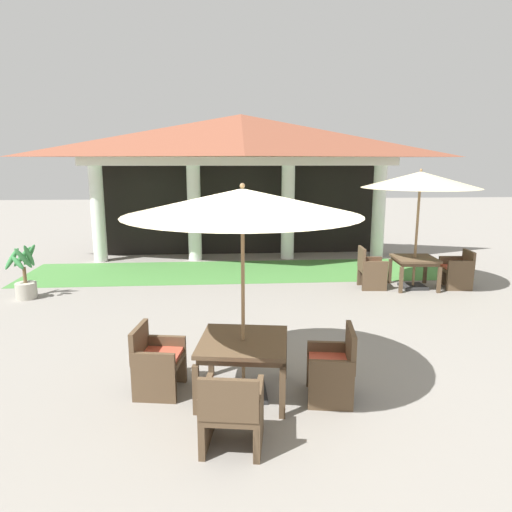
{
  "coord_description": "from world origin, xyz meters",
  "views": [
    {
      "loc": [
        -0.55,
        -5.08,
        2.81
      ],
      "look_at": [
        0.04,
        2.86,
        1.16
      ],
      "focal_mm": 32.23,
      "sensor_mm": 36.0,
      "label": 1
    }
  ],
  "objects": [
    {
      "name": "potted_palm_left_edge",
      "position": [
        -4.64,
        4.45,
        0.41
      ],
      "size": [
        0.61,
        0.57,
        1.18
      ],
      "color": "#B2AD9E",
      "rests_on": "ground"
    },
    {
      "name": "ground_plane",
      "position": [
        0.0,
        0.0,
        0.0
      ],
      "size": [
        60.0,
        60.0,
        0.0
      ],
      "primitive_type": "plane",
      "color": "gray"
    },
    {
      "name": "lawn_strip",
      "position": [
        0.0,
        6.5,
        0.0
      ],
      "size": [
        11.05,
        2.51,
        0.01
      ],
      "primitive_type": "cube",
      "color": "#47843D",
      "rests_on": "ground"
    },
    {
      "name": "patio_chair_near_foreground_south",
      "position": [
        -0.48,
        -0.97,
        0.4
      ],
      "size": [
        0.67,
        0.66,
        0.85
      ],
      "rotation": [
        0.0,
        0.0,
        -0.15
      ],
      "color": "brown",
      "rests_on": "ground"
    },
    {
      "name": "patio_chair_mid_left_east",
      "position": [
        4.7,
        4.58,
        0.41
      ],
      "size": [
        0.62,
        0.6,
        0.85
      ],
      "rotation": [
        0.0,
        0.0,
        1.5
      ],
      "color": "brown",
      "rests_on": "ground"
    },
    {
      "name": "patio_umbrella_mid_left",
      "position": [
        3.73,
        4.65,
        2.39
      ],
      "size": [
        2.52,
        2.52,
        2.65
      ],
      "color": "#2D2D2D",
      "rests_on": "ground"
    },
    {
      "name": "background_pavilion",
      "position": [
        0.0,
        8.12,
        3.18
      ],
      "size": [
        9.25,
        3.1,
        4.07
      ],
      "color": "white",
      "rests_on": "ground"
    },
    {
      "name": "patio_umbrella_near_foreground",
      "position": [
        -0.32,
        0.09,
        2.33
      ],
      "size": [
        2.71,
        2.71,
        2.57
      ],
      "color": "#2D2D2D",
      "rests_on": "ground"
    },
    {
      "name": "patio_table_mid_left",
      "position": [
        3.73,
        4.65,
        0.6
      ],
      "size": [
        0.95,
        0.95,
        0.7
      ],
      "rotation": [
        0.0,
        0.0,
        -0.07
      ],
      "color": "brown",
      "rests_on": "ground"
    },
    {
      "name": "patio_table_near_foreground",
      "position": [
        -0.32,
        0.09,
        0.62
      ],
      "size": [
        1.18,
        1.18,
        0.71
      ],
      "rotation": [
        0.0,
        0.0,
        -0.15
      ],
      "color": "brown",
      "rests_on": "ground"
    },
    {
      "name": "patio_chair_near_foreground_west",
      "position": [
        -1.38,
        0.25,
        0.4
      ],
      "size": [
        0.62,
        0.67,
        0.84
      ],
      "rotation": [
        0.0,
        0.0,
        -1.72
      ],
      "color": "brown",
      "rests_on": "ground"
    },
    {
      "name": "patio_chair_mid_left_west",
      "position": [
        2.75,
        4.71,
        0.42
      ],
      "size": [
        0.59,
        0.59,
        0.93
      ],
      "rotation": [
        0.0,
        0.0,
        -1.64
      ],
      "color": "brown",
      "rests_on": "ground"
    },
    {
      "name": "patio_chair_near_foreground_east",
      "position": [
        0.74,
        -0.07,
        0.4
      ],
      "size": [
        0.61,
        0.69,
        0.89
      ],
      "rotation": [
        0.0,
        0.0,
        1.42
      ],
      "color": "brown",
      "rests_on": "ground"
    }
  ]
}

